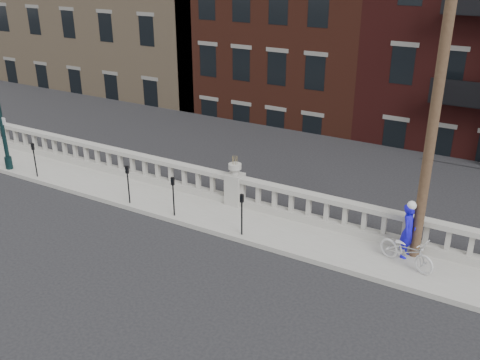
% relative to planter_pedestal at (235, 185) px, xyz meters
% --- Properties ---
extents(ground, '(120.00, 120.00, 0.00)m').
position_rel_planter_pedestal_xyz_m(ground, '(0.00, -3.95, -0.83)').
color(ground, black).
rests_on(ground, ground).
extents(sidewalk, '(32.00, 2.20, 0.15)m').
position_rel_planter_pedestal_xyz_m(sidewalk, '(0.00, -0.95, -0.76)').
color(sidewalk, gray).
rests_on(sidewalk, ground).
extents(balustrade, '(28.00, 0.34, 1.03)m').
position_rel_planter_pedestal_xyz_m(balustrade, '(0.00, 0.00, -0.19)').
color(balustrade, gray).
rests_on(balustrade, sidewalk).
extents(planter_pedestal, '(0.55, 0.55, 1.76)m').
position_rel_planter_pedestal_xyz_m(planter_pedestal, '(0.00, 0.00, 0.00)').
color(planter_pedestal, gray).
rests_on(planter_pedestal, sidewalk).
extents(lower_level, '(80.00, 44.00, 20.80)m').
position_rel_planter_pedestal_xyz_m(lower_level, '(0.56, 19.09, 1.80)').
color(lower_level, '#605E59').
rests_on(lower_level, ground).
extents(utility_pole, '(1.60, 0.28, 10.00)m').
position_rel_planter_pedestal_xyz_m(utility_pole, '(6.20, -0.35, 4.41)').
color(utility_pole, '#422D1E').
rests_on(utility_pole, sidewalk).
extents(streetlight_pole, '(0.40, 0.28, 5.20)m').
position_rel_planter_pedestal_xyz_m(streetlight_pole, '(-9.50, -1.80, 1.38)').
color(streetlight_pole, black).
rests_on(streetlight_pole, sidewalk).
extents(parking_meter_b, '(0.10, 0.09, 1.36)m').
position_rel_planter_pedestal_xyz_m(parking_meter_b, '(-7.87, -1.80, 0.17)').
color(parking_meter_b, black).
rests_on(parking_meter_b, sidewalk).
extents(parking_meter_c, '(0.10, 0.09, 1.36)m').
position_rel_planter_pedestal_xyz_m(parking_meter_c, '(-3.19, -1.80, 0.17)').
color(parking_meter_c, black).
rests_on(parking_meter_c, sidewalk).
extents(parking_meter_d, '(0.10, 0.09, 1.36)m').
position_rel_planter_pedestal_xyz_m(parking_meter_d, '(-1.26, -1.80, 0.17)').
color(parking_meter_d, black).
rests_on(parking_meter_d, sidewalk).
extents(parking_meter_e, '(0.10, 0.09, 1.36)m').
position_rel_planter_pedestal_xyz_m(parking_meter_e, '(1.32, -1.80, 0.17)').
color(parking_meter_e, black).
rests_on(parking_meter_e, sidewalk).
extents(bicycle, '(1.81, 1.15, 0.90)m').
position_rel_planter_pedestal_xyz_m(bicycle, '(6.12, -1.02, -0.23)').
color(bicycle, silver).
rests_on(bicycle, sidewalk).
extents(cyclist, '(0.45, 0.63, 1.62)m').
position_rel_planter_pedestal_xyz_m(cyclist, '(5.99, -0.52, 0.13)').
color(cyclist, '#140DCE').
rests_on(cyclist, sidewalk).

